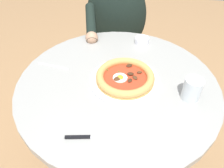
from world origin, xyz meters
TOP-DOWN VIEW (x-y plane):
  - ground_plane at (0.00, 0.00)m, footprint 6.00×6.00m
  - dining_table at (0.00, 0.00)m, footprint 0.88×0.88m
  - pizza_on_plate at (0.03, 0.01)m, footprint 0.31×0.31m
  - water_glass at (0.30, -0.06)m, footprint 0.07×0.07m
  - steak_knife at (-0.06, -0.30)m, footprint 0.22×0.05m
  - ramekin_capers at (0.09, 0.33)m, footprint 0.08×0.08m
  - fork_utensil at (-0.32, 0.06)m, footprint 0.16×0.04m
  - diner_person at (-0.09, 0.64)m, footprint 0.42×0.52m
  - cafe_chair_diner at (-0.11, 0.78)m, footprint 0.44×0.44m

SIDE VIEW (x-z plane):
  - ground_plane at x=0.00m, z-range -0.02..0.00m
  - cafe_chair_diner at x=-0.11m, z-range 0.09..0.94m
  - diner_person at x=-0.09m, z-range -0.06..1.09m
  - dining_table at x=0.00m, z-range 0.19..0.92m
  - fork_utensil at x=-0.32m, z-range 0.73..0.73m
  - steak_knife at x=-0.06m, z-range 0.72..0.73m
  - ramekin_capers at x=0.09m, z-range 0.73..0.76m
  - pizza_on_plate at x=0.03m, z-range 0.72..0.77m
  - water_glass at x=0.30m, z-range 0.72..0.81m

